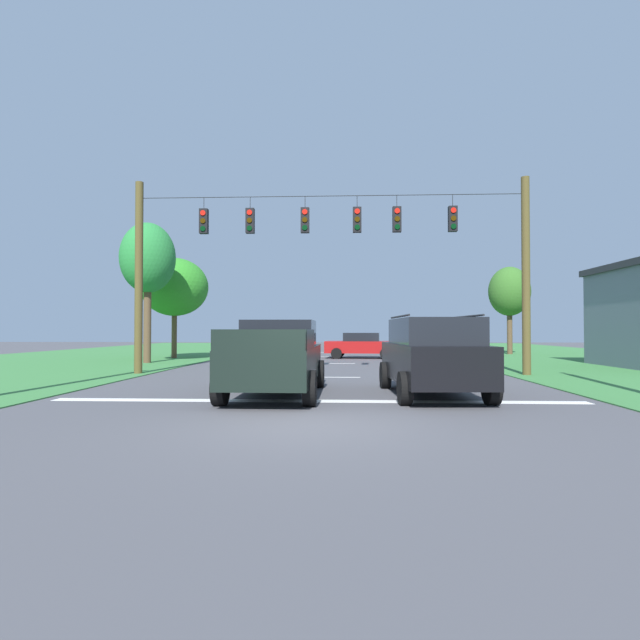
{
  "coord_description": "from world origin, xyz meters",
  "views": [
    {
      "loc": [
        0.61,
        -8.98,
        1.69
      ],
      "look_at": [
        -0.35,
        12.65,
        2.12
      ],
      "focal_mm": 28.08,
      "sensor_mm": 36.0,
      "label": 1
    }
  ],
  "objects_px": {
    "suv_black": "(432,354)",
    "tree_roadside_right": "(509,292)",
    "overhead_signal_span": "(328,262)",
    "tree_roadside_far_right": "(148,259)",
    "distant_car_oncoming": "(362,345)",
    "tree_roadside_left": "(175,287)",
    "pickup_truck": "(277,358)",
    "distant_car_crossing_white": "(424,349)"
  },
  "relations": [
    {
      "from": "tree_roadside_far_right",
      "to": "tree_roadside_right",
      "type": "bearing_deg",
      "value": 25.25
    },
    {
      "from": "pickup_truck",
      "to": "suv_black",
      "type": "distance_m",
      "value": 4.0
    },
    {
      "from": "suv_black",
      "to": "tree_roadside_far_right",
      "type": "distance_m",
      "value": 17.59
    },
    {
      "from": "pickup_truck",
      "to": "distant_car_crossing_white",
      "type": "bearing_deg",
      "value": 62.5
    },
    {
      "from": "suv_black",
      "to": "distant_car_crossing_white",
      "type": "height_order",
      "value": "suv_black"
    },
    {
      "from": "overhead_signal_span",
      "to": "tree_roadside_left",
      "type": "xyz_separation_m",
      "value": [
        -9.42,
        10.33,
        -0.05
      ]
    },
    {
      "from": "distant_car_oncoming",
      "to": "tree_roadside_left",
      "type": "bearing_deg",
      "value": -175.6
    },
    {
      "from": "pickup_truck",
      "to": "tree_roadside_left",
      "type": "bearing_deg",
      "value": 116.96
    },
    {
      "from": "suv_black",
      "to": "tree_roadside_right",
      "type": "bearing_deg",
      "value": 67.28
    },
    {
      "from": "overhead_signal_span",
      "to": "tree_roadside_right",
      "type": "height_order",
      "value": "overhead_signal_span"
    },
    {
      "from": "distant_car_oncoming",
      "to": "tree_roadside_far_right",
      "type": "distance_m",
      "value": 12.97
    },
    {
      "from": "distant_car_crossing_white",
      "to": "tree_roadside_right",
      "type": "height_order",
      "value": "tree_roadside_right"
    },
    {
      "from": "overhead_signal_span",
      "to": "suv_black",
      "type": "relative_size",
      "value": 3.06
    },
    {
      "from": "suv_black",
      "to": "tree_roadside_left",
      "type": "xyz_separation_m",
      "value": [
        -12.24,
        16.22,
        3.16
      ]
    },
    {
      "from": "overhead_signal_span",
      "to": "suv_black",
      "type": "height_order",
      "value": "overhead_signal_span"
    },
    {
      "from": "distant_car_oncoming",
      "to": "tree_roadside_right",
      "type": "distance_m",
      "value": 12.05
    },
    {
      "from": "tree_roadside_left",
      "to": "pickup_truck",
      "type": "bearing_deg",
      "value": -63.04
    },
    {
      "from": "pickup_truck",
      "to": "tree_roadside_right",
      "type": "distance_m",
      "value": 25.93
    },
    {
      "from": "pickup_truck",
      "to": "tree_roadside_right",
      "type": "height_order",
      "value": "tree_roadside_right"
    },
    {
      "from": "distant_car_crossing_white",
      "to": "distant_car_oncoming",
      "type": "height_order",
      "value": "same"
    },
    {
      "from": "overhead_signal_span",
      "to": "suv_black",
      "type": "distance_m",
      "value": 7.28
    },
    {
      "from": "pickup_truck",
      "to": "distant_car_oncoming",
      "type": "bearing_deg",
      "value": 80.5
    },
    {
      "from": "suv_black",
      "to": "distant_car_oncoming",
      "type": "xyz_separation_m",
      "value": [
        -1.14,
        17.07,
        -0.27
      ]
    },
    {
      "from": "overhead_signal_span",
      "to": "tree_roadside_far_right",
      "type": "distance_m",
      "value": 11.2
    },
    {
      "from": "distant_car_oncoming",
      "to": "tree_roadside_right",
      "type": "height_order",
      "value": "tree_roadside_right"
    },
    {
      "from": "tree_roadside_right",
      "to": "distant_car_crossing_white",
      "type": "bearing_deg",
      "value": -124.01
    },
    {
      "from": "suv_black",
      "to": "distant_car_oncoming",
      "type": "relative_size",
      "value": 1.1
    },
    {
      "from": "pickup_truck",
      "to": "distant_car_crossing_white",
      "type": "xyz_separation_m",
      "value": [
        5.53,
        10.63,
        -0.18
      ]
    },
    {
      "from": "suv_black",
      "to": "tree_roadside_right",
      "type": "height_order",
      "value": "tree_roadside_right"
    },
    {
      "from": "overhead_signal_span",
      "to": "pickup_truck",
      "type": "xyz_separation_m",
      "value": [
        -1.18,
        -5.88,
        -3.3
      ]
    },
    {
      "from": "pickup_truck",
      "to": "suv_black",
      "type": "height_order",
      "value": "suv_black"
    },
    {
      "from": "tree_roadside_right",
      "to": "tree_roadside_left",
      "type": "bearing_deg",
      "value": -164.78
    },
    {
      "from": "suv_black",
      "to": "tree_roadside_left",
      "type": "relative_size",
      "value": 0.82
    },
    {
      "from": "overhead_signal_span",
      "to": "distant_car_crossing_white",
      "type": "height_order",
      "value": "overhead_signal_span"
    },
    {
      "from": "overhead_signal_span",
      "to": "tree_roadside_right",
      "type": "bearing_deg",
      "value": 53.29
    },
    {
      "from": "overhead_signal_span",
      "to": "tree_roadside_right",
      "type": "distance_m",
      "value": 20.17
    },
    {
      "from": "tree_roadside_right",
      "to": "suv_black",
      "type": "bearing_deg",
      "value": -112.72
    },
    {
      "from": "suv_black",
      "to": "distant_car_oncoming",
      "type": "height_order",
      "value": "suv_black"
    },
    {
      "from": "pickup_truck",
      "to": "suv_black",
      "type": "bearing_deg",
      "value": -0.22
    },
    {
      "from": "tree_roadside_far_right",
      "to": "distant_car_oncoming",
      "type": "bearing_deg",
      "value": 24.84
    },
    {
      "from": "overhead_signal_span",
      "to": "tree_roadside_right",
      "type": "relative_size",
      "value": 2.47
    },
    {
      "from": "suv_black",
      "to": "distant_car_crossing_white",
      "type": "relative_size",
      "value": 1.11
    }
  ]
}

